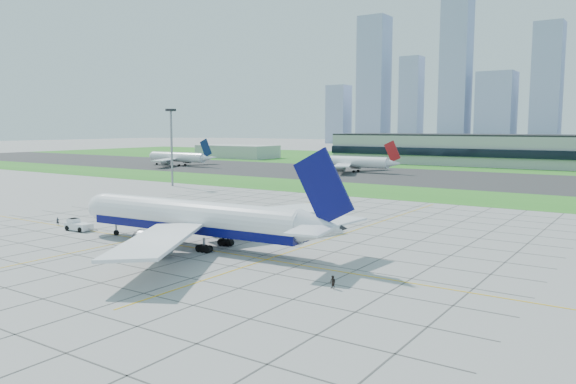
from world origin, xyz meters
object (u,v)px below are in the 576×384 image
light_mast (171,137)px  crew_near (58,221)px  crew_far (333,282)px  airliner (195,219)px  distant_jet_1 (351,162)px  pushback_tug (78,225)px  distant_jet_0 (179,157)px

light_mast → crew_near: light_mast is taller
crew_near → crew_far: 68.66m
airliner → distant_jet_1: 158.81m
light_mast → pushback_tug: light_mast is taller
pushback_tug → distant_jet_1: 154.34m
distant_jet_0 → light_mast: bearing=-46.2°
pushback_tug → crew_near: size_ratio=5.16×
distant_jet_0 → crew_near: bearing=-53.1°
distant_jet_0 → distant_jet_1: (90.32, 14.26, 0.00)m
light_mast → distant_jet_0: 98.36m
light_mast → crew_near: (35.56, -66.64, -15.41)m
pushback_tug → distant_jet_1: distant_jet_1 is taller
airliner → crew_far: size_ratio=32.60×
airliner → distant_jet_1: (-49.90, 150.77, -0.13)m
crew_far → distant_jet_0: size_ratio=0.04×
airliner → distant_jet_0: airliner is taller
pushback_tug → crew_far: size_ratio=4.80×
light_mast → crew_far: bearing=-35.8°
pushback_tug → distant_jet_0: distant_jet_0 is taller
distant_jet_1 → crew_far: bearing=-63.1°
crew_far → distant_jet_1: bearing=132.6°
pushback_tug → distant_jet_1: size_ratio=0.19×
distant_jet_1 → crew_near: bearing=-85.2°
distant_jet_0 → distant_jet_1: bearing=9.0°
crew_near → distant_jet_1: size_ratio=0.04×
airliner → distant_jet_1: bearing=104.6°
airliner → crew_near: 37.31m
crew_near → distant_jet_0: (-103.11, 137.18, 3.71)m
crew_near → distant_jet_1: distant_jet_1 is taller
light_mast → crew_near: size_ratio=16.54×
airliner → crew_near: bearing=177.4°
pushback_tug → distant_jet_0: (-111.59, 138.56, 3.51)m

